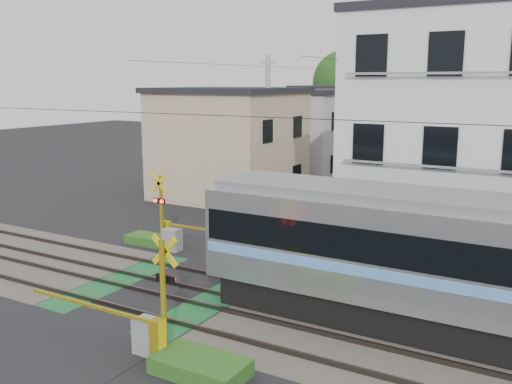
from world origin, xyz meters
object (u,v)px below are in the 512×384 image
Objects in this scene: crossing_signal_near at (150,328)px; apartment_block at (499,135)px; pedestrian at (407,165)px; crossing_signal_far at (171,233)px.

crossing_signal_near is 14.95m from apartment_block.
crossing_signal_far is at bearing 77.25° from pedestrian.
crossing_signal_far is 13.14m from apartment_block.
pedestrian is (3.29, 22.05, 0.22)m from crossing_signal_far.
crossing_signal_far reaches higher than pedestrian.
crossing_signal_near is at bearing -114.22° from apartment_block.
crossing_signal_near is at bearing 89.41° from pedestrian.
apartment_block is 18.37m from pedestrian.
crossing_signal_near is 8.95m from crossing_signal_far.
apartment_block is at bearing 111.42° from pedestrian.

